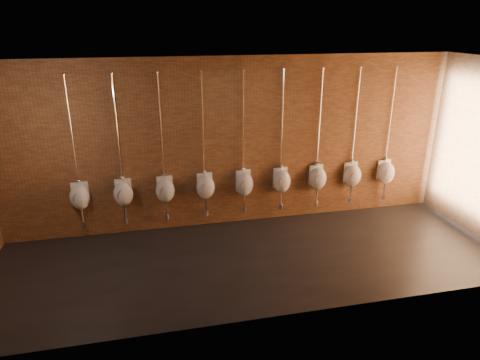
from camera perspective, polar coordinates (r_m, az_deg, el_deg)
The scene contains 11 objects.
ground at distance 7.31m, azimuth 1.76°, elevation -10.52°, with size 8.50×8.50×0.00m, color black.
room_shell at distance 6.51m, azimuth 1.95°, elevation 4.83°, with size 8.54×3.04×3.22m.
urinal_0 at distance 8.10m, azimuth -20.59°, elevation -2.04°, with size 0.39×0.35×2.71m.
urinal_1 at distance 8.02m, azimuth -15.30°, elevation -1.65°, with size 0.39×0.35×2.71m.
urinal_2 at distance 8.00m, azimuth -9.95°, elevation -1.25°, with size 0.39×0.35×2.71m.
urinal_3 at distance 8.06m, azimuth -4.63°, elevation -0.83°, with size 0.39×0.35×2.71m.
urinal_4 at distance 8.19m, azimuth 0.57°, elevation -0.42°, with size 0.39×0.35×2.71m.
urinal_5 at distance 8.38m, azimuth 5.57°, elevation -0.02°, with size 0.39×0.35×2.71m.
urinal_6 at distance 8.63m, azimuth 10.31°, elevation 0.36°, with size 0.39×0.35×2.71m.
urinal_7 at distance 8.94m, azimuth 14.76°, elevation 0.71°, with size 0.39×0.35×2.71m.
urinal_8 at distance 9.30m, azimuth 18.89°, elevation 1.03°, with size 0.39×0.35×2.71m.
Camera 1 is at (-1.57, -6.07, 3.77)m, focal length 32.00 mm.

